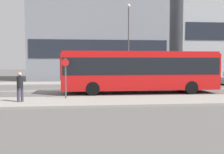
{
  "coord_description": "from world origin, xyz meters",
  "views": [
    {
      "loc": [
        3.12,
        -20.62,
        2.35
      ],
      "look_at": [
        5.05,
        -1.79,
        1.2
      ],
      "focal_mm": 40.0,
      "sensor_mm": 36.0,
      "label": 1
    }
  ],
  "objects_px": {
    "parked_car_0": "(193,79)",
    "street_lamp": "(129,36)",
    "pedestrian_near_stop": "(20,85)",
    "city_bus": "(140,69)",
    "bus_stop_sign": "(65,75)"
  },
  "relations": [
    {
      "from": "city_bus",
      "to": "bus_stop_sign",
      "type": "distance_m",
      "value": 6.2
    },
    {
      "from": "parked_car_0",
      "to": "street_lamp",
      "type": "xyz_separation_m",
      "value": [
        -6.34,
        1.43,
        4.36
      ]
    },
    {
      "from": "bus_stop_sign",
      "to": "street_lamp",
      "type": "distance_m",
      "value": 12.26
    },
    {
      "from": "city_bus",
      "to": "parked_car_0",
      "type": "bearing_deg",
      "value": 35.35
    },
    {
      "from": "bus_stop_sign",
      "to": "city_bus",
      "type": "bearing_deg",
      "value": 31.82
    },
    {
      "from": "parked_car_0",
      "to": "pedestrian_near_stop",
      "type": "distance_m",
      "value": 17.49
    },
    {
      "from": "bus_stop_sign",
      "to": "street_lamp",
      "type": "height_order",
      "value": "street_lamp"
    },
    {
      "from": "parked_car_0",
      "to": "street_lamp",
      "type": "height_order",
      "value": "street_lamp"
    },
    {
      "from": "bus_stop_sign",
      "to": "street_lamp",
      "type": "bearing_deg",
      "value": 61.53
    },
    {
      "from": "city_bus",
      "to": "bus_stop_sign",
      "type": "xyz_separation_m",
      "value": [
        -5.26,
        -3.27,
        -0.23
      ]
    },
    {
      "from": "parked_car_0",
      "to": "street_lamp",
      "type": "bearing_deg",
      "value": 167.27
    },
    {
      "from": "city_bus",
      "to": "parked_car_0",
      "type": "distance_m",
      "value": 8.83
    },
    {
      "from": "parked_car_0",
      "to": "bus_stop_sign",
      "type": "bearing_deg",
      "value": -143.26
    },
    {
      "from": "city_bus",
      "to": "bus_stop_sign",
      "type": "height_order",
      "value": "city_bus"
    },
    {
      "from": "bus_stop_sign",
      "to": "parked_car_0",
      "type": "bearing_deg",
      "value": 36.74
    }
  ]
}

